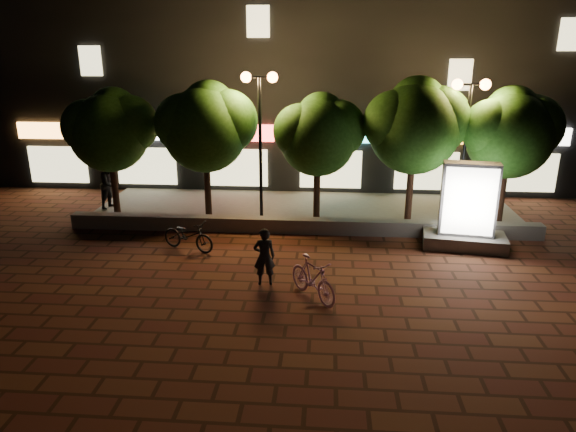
# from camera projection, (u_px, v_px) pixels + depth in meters

# --- Properties ---
(ground) EXTENTS (80.00, 80.00, 0.00)m
(ground) POSITION_uv_depth(u_px,v_px,m) (293.00, 283.00, 13.95)
(ground) COLOR #4E2918
(ground) RESTS_ON ground
(retaining_wall) EXTENTS (16.00, 0.45, 0.50)m
(retaining_wall) POSITION_uv_depth(u_px,v_px,m) (301.00, 226.00, 17.66)
(retaining_wall) COLOR slate
(retaining_wall) RESTS_ON ground
(sidewalk) EXTENTS (16.00, 5.00, 0.08)m
(sidewalk) POSITION_uv_depth(u_px,v_px,m) (304.00, 210.00, 20.09)
(sidewalk) COLOR slate
(sidewalk) RESTS_ON ground
(building_block) EXTENTS (28.00, 8.12, 11.30)m
(building_block) POSITION_uv_depth(u_px,v_px,m) (311.00, 70.00, 24.71)
(building_block) COLOR black
(building_block) RESTS_ON ground
(tree_far_left) EXTENTS (3.36, 2.80, 4.63)m
(tree_far_left) POSITION_uv_depth(u_px,v_px,m) (111.00, 128.00, 18.61)
(tree_far_left) COLOR black
(tree_far_left) RESTS_ON sidewalk
(tree_left) EXTENTS (3.60, 3.00, 4.89)m
(tree_left) POSITION_uv_depth(u_px,v_px,m) (206.00, 124.00, 18.31)
(tree_left) COLOR black
(tree_left) RESTS_ON sidewalk
(tree_mid) EXTENTS (3.24, 2.70, 4.50)m
(tree_mid) POSITION_uv_depth(u_px,v_px,m) (319.00, 132.00, 18.08)
(tree_mid) COLOR black
(tree_mid) RESTS_ON sidewalk
(tree_right) EXTENTS (3.72, 3.10, 5.07)m
(tree_right) POSITION_uv_depth(u_px,v_px,m) (416.00, 123.00, 17.73)
(tree_right) COLOR black
(tree_right) RESTS_ON sidewalk
(tree_far_right) EXTENTS (3.48, 2.90, 4.76)m
(tree_far_right) POSITION_uv_depth(u_px,v_px,m) (511.00, 130.00, 17.56)
(tree_far_right) COLOR black
(tree_far_right) RESTS_ON sidewalk
(street_lamp_left) EXTENTS (1.26, 0.36, 5.18)m
(street_lamp_left) POSITION_uv_depth(u_px,v_px,m) (260.00, 109.00, 17.73)
(street_lamp_left) COLOR black
(street_lamp_left) RESTS_ON sidewalk
(street_lamp_right) EXTENTS (1.26, 0.36, 4.98)m
(street_lamp_right) POSITION_uv_depth(u_px,v_px,m) (468.00, 115.00, 17.26)
(street_lamp_right) COLOR black
(street_lamp_right) RESTS_ON sidewalk
(ad_kiosk) EXTENTS (2.67, 1.62, 2.73)m
(ad_kiosk) POSITION_uv_depth(u_px,v_px,m) (467.00, 214.00, 16.14)
(ad_kiosk) COLOR slate
(ad_kiosk) RESTS_ON ground
(scooter_pink) EXTENTS (1.52, 1.76, 1.10)m
(scooter_pink) POSITION_uv_depth(u_px,v_px,m) (313.00, 278.00, 12.93)
(scooter_pink) COLOR #D08CBC
(scooter_pink) RESTS_ON ground
(rider) EXTENTS (0.64, 0.48, 1.58)m
(rider) POSITION_uv_depth(u_px,v_px,m) (264.00, 257.00, 13.65)
(rider) COLOR black
(rider) RESTS_ON ground
(scooter_parked) EXTENTS (1.95, 1.29, 0.97)m
(scooter_parked) POSITION_uv_depth(u_px,v_px,m) (188.00, 235.00, 16.08)
(scooter_parked) COLOR black
(scooter_parked) RESTS_ON ground
(pedestrian) EXTENTS (0.95, 1.08, 1.88)m
(pedestrian) POSITION_uv_depth(u_px,v_px,m) (110.00, 184.00, 19.96)
(pedestrian) COLOR black
(pedestrian) RESTS_ON sidewalk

